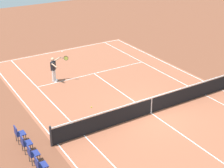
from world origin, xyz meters
TOP-DOWN VIEW (x-y plane):
  - ground_plane at (0.00, 0.00)m, footprint 60.00×60.00m
  - court_slab at (0.00, 0.00)m, footprint 24.20×11.40m
  - court_line_markings at (0.00, 0.00)m, footprint 23.85×11.05m
  - tennis_net at (0.00, 0.00)m, footprint 0.10×11.70m
  - tennis_player_near at (6.64, 2.79)m, footprint 0.75×1.15m
  - tennis_ball at (2.25, 2.47)m, footprint 0.07×0.07m
  - spectator_chair_1 at (-1.65, 6.96)m, footprint 0.44×0.44m
  - spectator_chair_2 at (-0.74, 6.96)m, footprint 0.44×0.44m
  - spectator_chair_3 at (0.17, 6.96)m, footprint 0.44×0.44m
  - spectator_chair_4 at (1.08, 6.96)m, footprint 0.44×0.44m

SIDE VIEW (x-z plane):
  - ground_plane at x=0.00m, z-range 0.00..0.00m
  - court_slab at x=0.00m, z-range 0.00..0.00m
  - court_line_markings at x=0.00m, z-range 0.00..0.01m
  - tennis_ball at x=2.25m, z-range 0.00..0.07m
  - tennis_net at x=0.00m, z-range -0.05..1.03m
  - spectator_chair_1 at x=-1.65m, z-range 0.08..0.96m
  - spectator_chair_2 at x=-0.74m, z-range 0.08..0.96m
  - spectator_chair_3 at x=0.17m, z-range 0.08..0.96m
  - spectator_chair_4 at x=1.08m, z-range 0.08..0.96m
  - tennis_player_near at x=6.64m, z-range 0.08..1.78m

